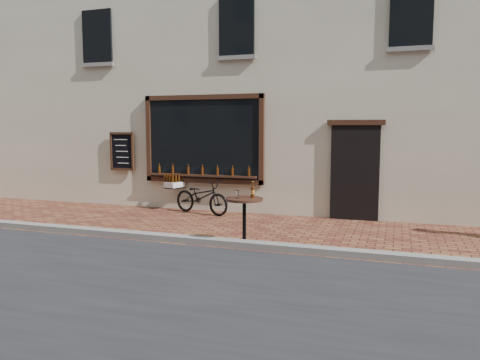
% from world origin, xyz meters
% --- Properties ---
extents(ground, '(90.00, 90.00, 0.00)m').
position_xyz_m(ground, '(0.00, 0.00, 0.00)').
color(ground, '#53251B').
rests_on(ground, ground).
extents(kerb, '(90.00, 0.25, 0.12)m').
position_xyz_m(kerb, '(0.00, 0.20, 0.06)').
color(kerb, slate).
rests_on(kerb, ground).
extents(shop_building, '(28.00, 6.20, 10.00)m').
position_xyz_m(shop_building, '(0.00, 6.50, 5.00)').
color(shop_building, beige).
rests_on(shop_building, ground).
extents(cargo_bicycle, '(1.99, 1.04, 0.92)m').
position_xyz_m(cargo_bicycle, '(-1.81, 3.02, 0.44)').
color(cargo_bicycle, black).
rests_on(cargo_bicycle, ground).
extents(bistro_table, '(0.68, 0.68, 1.17)m').
position_xyz_m(bistro_table, '(0.23, 0.35, 0.63)').
color(bistro_table, black).
rests_on(bistro_table, ground).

